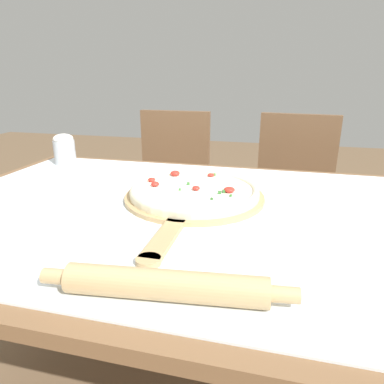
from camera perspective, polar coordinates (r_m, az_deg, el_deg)
name	(u,v)px	position (r m, az deg, el deg)	size (l,w,h in m)	color
dining_table	(185,240)	(0.97, -1.22, -8.01)	(1.50, 1.00, 0.74)	brown
towel_cloth	(184,209)	(0.93, -1.26, -2.87)	(1.42, 0.92, 0.00)	silver
pizza_peel	(193,199)	(0.98, 0.15, -1.13)	(0.40, 0.60, 0.01)	tan
pizza	(194,190)	(0.99, 0.40, 0.28)	(0.37, 0.37, 0.04)	beige
rolling_pin	(166,285)	(0.57, -4.43, -15.21)	(0.42, 0.09, 0.05)	tan
chair_left	(171,184)	(1.85, -3.53, 1.32)	(0.40, 0.40, 0.91)	brown
chair_right	(292,193)	(1.77, 16.30, -0.22)	(0.44, 0.44, 0.91)	brown
flour_cup	(64,149)	(1.48, -20.51, 6.76)	(0.08, 0.08, 0.12)	#B2B7BC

